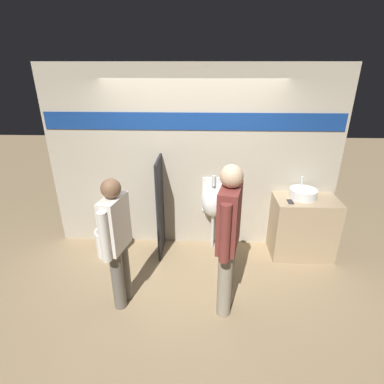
{
  "coord_description": "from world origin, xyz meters",
  "views": [
    {
      "loc": [
        0.14,
        -3.6,
        2.7
      ],
      "look_at": [
        0.0,
        0.17,
        1.05
      ],
      "focal_mm": 28.0,
      "sensor_mm": 36.0,
      "label": 1
    }
  ],
  "objects_px": {
    "sink_basin": "(303,193)",
    "urinal_near_counter": "(213,202)",
    "cell_phone": "(290,202)",
    "person_in_vest": "(117,239)",
    "toilet": "(110,234)",
    "person_with_lanyard": "(228,236)"
  },
  "relations": [
    {
      "from": "sink_basin",
      "to": "urinal_near_counter",
      "type": "height_order",
      "value": "sink_basin"
    },
    {
      "from": "sink_basin",
      "to": "cell_phone",
      "type": "height_order",
      "value": "sink_basin"
    },
    {
      "from": "sink_basin",
      "to": "person_in_vest",
      "type": "xyz_separation_m",
      "value": [
        -2.38,
        -1.16,
        -0.09
      ]
    },
    {
      "from": "urinal_near_counter",
      "to": "toilet",
      "type": "xyz_separation_m",
      "value": [
        -1.56,
        -0.18,
        -0.48
      ]
    },
    {
      "from": "person_with_lanyard",
      "to": "sink_basin",
      "type": "bearing_deg",
      "value": -30.63
    },
    {
      "from": "cell_phone",
      "to": "person_in_vest",
      "type": "bearing_deg",
      "value": -155.32
    },
    {
      "from": "person_with_lanyard",
      "to": "person_in_vest",
      "type": "bearing_deg",
      "value": 100.38
    },
    {
      "from": "toilet",
      "to": "person_in_vest",
      "type": "height_order",
      "value": "person_in_vest"
    },
    {
      "from": "cell_phone",
      "to": "urinal_near_counter",
      "type": "xyz_separation_m",
      "value": [
        -1.06,
        0.25,
        -0.15
      ]
    },
    {
      "from": "toilet",
      "to": "person_in_vest",
      "type": "distance_m",
      "value": 1.3
    },
    {
      "from": "sink_basin",
      "to": "toilet",
      "type": "bearing_deg",
      "value": -178.03
    },
    {
      "from": "urinal_near_counter",
      "to": "person_with_lanyard",
      "type": "height_order",
      "value": "person_with_lanyard"
    },
    {
      "from": "toilet",
      "to": "person_in_vest",
      "type": "relative_size",
      "value": 0.55
    },
    {
      "from": "sink_basin",
      "to": "person_in_vest",
      "type": "height_order",
      "value": "person_in_vest"
    },
    {
      "from": "cell_phone",
      "to": "person_in_vest",
      "type": "relative_size",
      "value": 0.09
    },
    {
      "from": "person_in_vest",
      "to": "person_with_lanyard",
      "type": "xyz_separation_m",
      "value": [
        1.23,
        -0.06,
        0.1
      ]
    },
    {
      "from": "urinal_near_counter",
      "to": "toilet",
      "type": "height_order",
      "value": "urinal_near_counter"
    },
    {
      "from": "urinal_near_counter",
      "to": "toilet",
      "type": "relative_size",
      "value": 1.33
    },
    {
      "from": "toilet",
      "to": "person_with_lanyard",
      "type": "bearing_deg",
      "value": -33.69
    },
    {
      "from": "person_in_vest",
      "to": "sink_basin",
      "type": "bearing_deg",
      "value": -52.2
    },
    {
      "from": "person_with_lanyard",
      "to": "cell_phone",
      "type": "bearing_deg",
      "value": -28.83
    },
    {
      "from": "toilet",
      "to": "person_with_lanyard",
      "type": "height_order",
      "value": "person_with_lanyard"
    }
  ]
}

